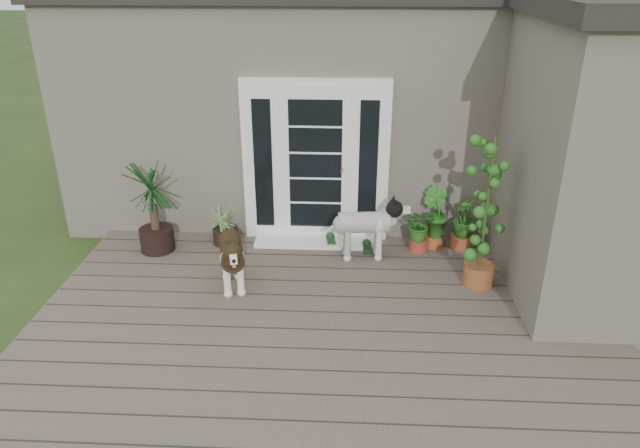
{
  "coord_description": "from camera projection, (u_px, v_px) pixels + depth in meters",
  "views": [
    {
      "loc": [
        0.22,
        -4.64,
        3.63
      ],
      "look_at": [
        -0.1,
        1.75,
        0.7
      ],
      "focal_mm": 32.93,
      "sensor_mm": 36.0,
      "label": 1
    }
  ],
  "objects": [
    {
      "name": "door_step",
      "position": [
        315.0,
        241.0,
        7.86
      ],
      "size": [
        1.6,
        0.4,
        0.05
      ],
      "primitive_type": "cube",
      "color": "white",
      "rests_on": "deck"
    },
    {
      "name": "yucca",
      "position": [
        153.0,
        207.0,
        7.44
      ],
      "size": [
        1.03,
        1.03,
        1.2
      ],
      "primitive_type": null,
      "rotation": [
        0.0,
        0.0,
        -0.29
      ],
      "color": "black",
      "rests_on": "deck"
    },
    {
      "name": "clog_right",
      "position": [
        367.0,
        247.0,
        7.66
      ],
      "size": [
        0.16,
        0.31,
        0.09
      ],
      "primitive_type": null,
      "rotation": [
        0.0,
        0.0,
        0.06
      ],
      "color": "black",
      "rests_on": "deck"
    },
    {
      "name": "door_unit",
      "position": [
        316.0,
        162.0,
        7.6
      ],
      "size": [
        1.9,
        0.14,
        2.15
      ],
      "primitive_type": "cube",
      "color": "white",
      "rests_on": "deck"
    },
    {
      "name": "clog_left",
      "position": [
        331.0,
        240.0,
        7.83
      ],
      "size": [
        0.18,
        0.33,
        0.1
      ],
      "primitive_type": null,
      "rotation": [
        0.0,
        0.0,
        0.12
      ],
      "color": "#17391E",
      "rests_on": "deck"
    },
    {
      "name": "house_main",
      "position": [
        335.0,
        100.0,
        9.31
      ],
      "size": [
        7.4,
        4.0,
        3.1
      ],
      "primitive_type": "cube",
      "color": "#665E54",
      "rests_on": "ground"
    },
    {
      "name": "deck",
      "position": [
        323.0,
        334.0,
        6.07
      ],
      "size": [
        6.2,
        4.6,
        0.12
      ],
      "primitive_type": "cube",
      "color": "#6B5B4C",
      "rests_on": "ground"
    },
    {
      "name": "house_wing",
      "position": [
        597.0,
        168.0,
        6.32
      ],
      "size": [
        1.6,
        2.4,
        3.1
      ],
      "primitive_type": "cube",
      "color": "#665E54",
      "rests_on": "ground"
    },
    {
      "name": "roof_wing",
      "position": [
        630.0,
        5.0,
        5.63
      ],
      "size": [
        1.8,
        2.6,
        0.2
      ],
      "primitive_type": "cube",
      "color": "#2D2826",
      "rests_on": "house_wing"
    },
    {
      "name": "brindle_dog",
      "position": [
        232.0,
        261.0,
        6.68
      ],
      "size": [
        0.55,
        0.9,
        0.7
      ],
      "primitive_type": null,
      "rotation": [
        0.0,
        0.0,
        3.39
      ],
      "color": "#3B2715",
      "rests_on": "deck"
    },
    {
      "name": "sapling",
      "position": [
        486.0,
        212.0,
        6.5
      ],
      "size": [
        0.64,
        0.64,
        1.85
      ],
      "primitive_type": null,
      "rotation": [
        0.0,
        0.0,
        -0.2
      ],
      "color": "#1F5E1A",
      "rests_on": "deck"
    },
    {
      "name": "herb_a",
      "position": [
        419.0,
        233.0,
        7.58
      ],
      "size": [
        0.5,
        0.5,
        0.5
      ],
      "primitive_type": "imported",
      "rotation": [
        0.0,
        0.0,
        0.36
      ],
      "color": "#1E5F1B",
      "rests_on": "deck"
    },
    {
      "name": "herb_b",
      "position": [
        434.0,
        225.0,
        7.67
      ],
      "size": [
        0.56,
        0.56,
        0.59
      ],
      "primitive_type": "imported",
      "rotation": [
        0.0,
        0.0,
        2.27
      ],
      "color": "#164D17",
      "rests_on": "deck"
    },
    {
      "name": "herb_c",
      "position": [
        463.0,
        228.0,
        7.67
      ],
      "size": [
        0.37,
        0.37,
        0.54
      ],
      "primitive_type": "imported",
      "rotation": [
        0.0,
        0.0,
        4.78
      ],
      "color": "#2B631C",
      "rests_on": "deck"
    },
    {
      "name": "white_dog",
      "position": [
        363.0,
        232.0,
        7.35
      ],
      "size": [
        0.89,
        0.45,
        0.71
      ],
      "primitive_type": null,
      "rotation": [
        0.0,
        0.0,
        -1.47
      ],
      "color": "silver",
      "rests_on": "deck"
    },
    {
      "name": "spider_plant",
      "position": [
        225.0,
        223.0,
        7.75
      ],
      "size": [
        0.67,
        0.67,
        0.59
      ],
      "primitive_type": null,
      "rotation": [
        0.0,
        0.0,
        -0.23
      ],
      "color": "#7E925A",
      "rests_on": "deck"
    }
  ]
}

